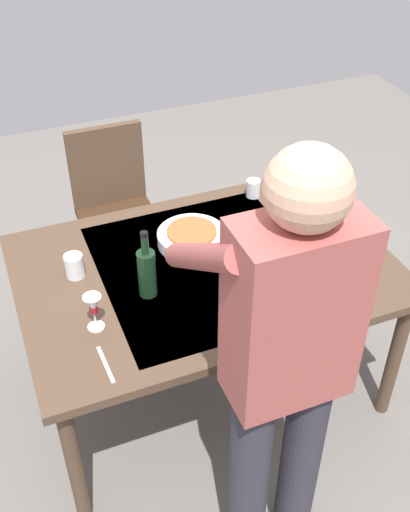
# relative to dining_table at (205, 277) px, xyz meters

# --- Properties ---
(ground_plane) EXTENTS (6.00, 6.00, 0.00)m
(ground_plane) POSITION_rel_dining_table_xyz_m (0.00, 0.00, -0.66)
(ground_plane) COLOR #66605B
(dining_table) EXTENTS (1.54, 1.06, 0.72)m
(dining_table) POSITION_rel_dining_table_xyz_m (0.00, 0.00, 0.00)
(dining_table) COLOR #4C3828
(dining_table) RESTS_ON ground_plane
(chair_near) EXTENTS (0.40, 0.40, 0.91)m
(chair_near) POSITION_rel_dining_table_xyz_m (0.16, -0.91, -0.13)
(chair_near) COLOR #352114
(chair_near) RESTS_ON ground_plane
(person_server) EXTENTS (0.42, 0.61, 1.69)m
(person_server) POSITION_rel_dining_table_xyz_m (0.06, 0.79, 0.31)
(person_server) COLOR #2D2D38
(person_server) RESTS_ON ground_plane
(wine_bottle) EXTENTS (0.07, 0.07, 0.30)m
(wine_bottle) POSITION_rel_dining_table_xyz_m (0.27, 0.08, 0.17)
(wine_bottle) COLOR black
(wine_bottle) RESTS_ON dining_table
(wine_glass_left) EXTENTS (0.07, 0.07, 0.15)m
(wine_glass_left) POSITION_rel_dining_table_xyz_m (0.51, 0.19, 0.17)
(wine_glass_left) COLOR white
(wine_glass_left) RESTS_ON dining_table
(wine_glass_right) EXTENTS (0.07, 0.07, 0.15)m
(wine_glass_right) POSITION_rel_dining_table_xyz_m (-0.12, 0.14, 0.17)
(wine_glass_right) COLOR white
(wine_glass_right) RESTS_ON dining_table
(water_cup_near_left) EXTENTS (0.08, 0.08, 0.10)m
(water_cup_near_left) POSITION_rel_dining_table_xyz_m (0.51, -0.14, 0.11)
(water_cup_near_left) COLOR silver
(water_cup_near_left) RESTS_ON dining_table
(water_cup_near_right) EXTENTS (0.07, 0.07, 0.09)m
(water_cup_near_right) POSITION_rel_dining_table_xyz_m (-0.42, -0.41, 0.11)
(water_cup_near_right) COLOR silver
(water_cup_near_right) RESTS_ON dining_table
(serving_bowl_pasta) EXTENTS (0.30, 0.30, 0.07)m
(serving_bowl_pasta) POSITION_rel_dining_table_xyz_m (-0.01, -0.17, 0.10)
(serving_bowl_pasta) COLOR silver
(serving_bowl_pasta) RESTS_ON dining_table
(side_bowl_salad) EXTENTS (0.18, 0.18, 0.07)m
(side_bowl_salad) POSITION_rel_dining_table_xyz_m (-0.38, 0.36, 0.10)
(side_bowl_salad) COLOR silver
(side_bowl_salad) RESTS_ON dining_table
(dinner_plate_near) EXTENTS (0.23, 0.23, 0.01)m
(dinner_plate_near) POSITION_rel_dining_table_xyz_m (-0.08, 0.36, 0.07)
(dinner_plate_near) COLOR silver
(dinner_plate_near) RESTS_ON dining_table
(table_knife) EXTENTS (0.08, 0.19, 0.00)m
(table_knife) POSITION_rel_dining_table_xyz_m (-0.59, -0.00, 0.07)
(table_knife) COLOR silver
(table_knife) RESTS_ON dining_table
(table_fork) EXTENTS (0.02, 0.18, 0.00)m
(table_fork) POSITION_rel_dining_table_xyz_m (0.52, 0.38, 0.07)
(table_fork) COLOR silver
(table_fork) RESTS_ON dining_table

